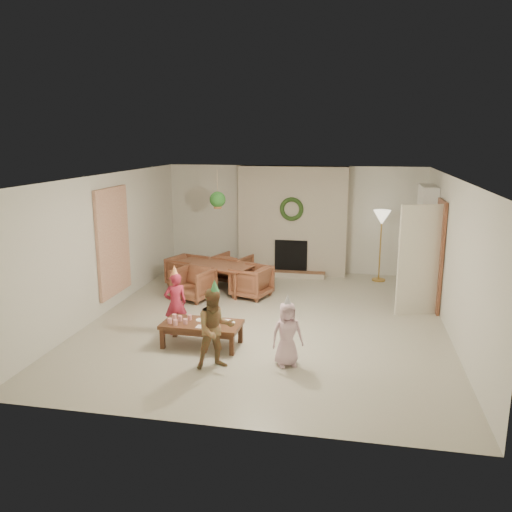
% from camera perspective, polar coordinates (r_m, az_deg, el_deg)
% --- Properties ---
extents(floor, '(7.00, 7.00, 0.00)m').
position_cam_1_polar(floor, '(9.15, 1.37, -7.05)').
color(floor, '#B7B29E').
rests_on(floor, ground).
extents(ceiling, '(7.00, 7.00, 0.00)m').
position_cam_1_polar(ceiling, '(8.62, 1.46, 8.75)').
color(ceiling, white).
rests_on(ceiling, wall_back).
extents(wall_back, '(7.00, 0.00, 7.00)m').
position_cam_1_polar(wall_back, '(12.21, 4.18, 4.06)').
color(wall_back, silver).
rests_on(wall_back, floor).
extents(wall_front, '(7.00, 0.00, 7.00)m').
position_cam_1_polar(wall_front, '(5.51, -4.75, -7.06)').
color(wall_front, silver).
rests_on(wall_front, floor).
extents(wall_left, '(0.00, 7.00, 7.00)m').
position_cam_1_polar(wall_left, '(9.75, -16.24, 1.31)').
color(wall_left, silver).
rests_on(wall_left, floor).
extents(wall_right, '(0.00, 7.00, 7.00)m').
position_cam_1_polar(wall_right, '(8.83, 20.99, -0.23)').
color(wall_right, silver).
rests_on(wall_right, floor).
extents(fireplace_mass, '(2.50, 0.40, 2.50)m').
position_cam_1_polar(fireplace_mass, '(12.02, 4.07, 3.92)').
color(fireplace_mass, '#583117').
rests_on(fireplace_mass, floor).
extents(fireplace_hearth, '(1.60, 0.30, 0.12)m').
position_cam_1_polar(fireplace_hearth, '(11.92, 3.77, -2.00)').
color(fireplace_hearth, brown).
rests_on(fireplace_hearth, floor).
extents(fireplace_firebox, '(0.75, 0.12, 0.75)m').
position_cam_1_polar(fireplace_firebox, '(11.99, 3.90, 0.01)').
color(fireplace_firebox, black).
rests_on(fireplace_firebox, floor).
extents(fireplace_wreath, '(0.54, 0.10, 0.54)m').
position_cam_1_polar(fireplace_wreath, '(11.75, 3.95, 5.19)').
color(fireplace_wreath, '#203D17').
rests_on(fireplace_wreath, fireplace_mass).
extents(floor_lamp_base, '(0.30, 0.30, 0.03)m').
position_cam_1_polar(floor_lamp_base, '(11.91, 13.38, -2.57)').
color(floor_lamp_base, gold).
rests_on(floor_lamp_base, floor).
extents(floor_lamp_post, '(0.03, 0.03, 1.43)m').
position_cam_1_polar(floor_lamp_post, '(11.74, 13.57, 0.84)').
color(floor_lamp_post, gold).
rests_on(floor_lamp_post, floor).
extents(floor_lamp_shade, '(0.38, 0.38, 0.32)m').
position_cam_1_polar(floor_lamp_shade, '(11.62, 13.75, 4.16)').
color(floor_lamp_shade, beige).
rests_on(floor_lamp_shade, floor_lamp_post).
extents(bookshelf_carcass, '(0.30, 1.00, 2.20)m').
position_cam_1_polar(bookshelf_carcass, '(11.06, 18.16, 1.72)').
color(bookshelf_carcass, white).
rests_on(bookshelf_carcass, floor).
extents(bookshelf_shelf_a, '(0.30, 0.92, 0.03)m').
position_cam_1_polar(bookshelf_shelf_a, '(11.20, 17.83, -1.54)').
color(bookshelf_shelf_a, white).
rests_on(bookshelf_shelf_a, bookshelf_carcass).
extents(bookshelf_shelf_b, '(0.30, 0.92, 0.03)m').
position_cam_1_polar(bookshelf_shelf_b, '(11.11, 17.97, 0.46)').
color(bookshelf_shelf_b, white).
rests_on(bookshelf_shelf_b, bookshelf_carcass).
extents(bookshelf_shelf_c, '(0.30, 0.92, 0.03)m').
position_cam_1_polar(bookshelf_shelf_c, '(11.03, 18.11, 2.49)').
color(bookshelf_shelf_c, white).
rests_on(bookshelf_shelf_c, bookshelf_carcass).
extents(bookshelf_shelf_d, '(0.30, 0.92, 0.03)m').
position_cam_1_polar(bookshelf_shelf_d, '(10.97, 18.26, 4.55)').
color(bookshelf_shelf_d, white).
rests_on(bookshelf_shelf_d, bookshelf_carcass).
extents(books_row_lower, '(0.20, 0.40, 0.24)m').
position_cam_1_polar(books_row_lower, '(11.02, 17.86, -1.02)').
color(books_row_lower, '#AE2820').
rests_on(books_row_lower, bookshelf_shelf_a).
extents(books_row_mid, '(0.20, 0.44, 0.24)m').
position_cam_1_polar(books_row_mid, '(11.12, 17.89, 1.23)').
color(books_row_mid, navy).
rests_on(books_row_mid, bookshelf_shelf_b).
extents(books_row_upper, '(0.20, 0.36, 0.22)m').
position_cam_1_polar(books_row_upper, '(10.91, 18.12, 3.07)').
color(books_row_upper, gold).
rests_on(books_row_upper, bookshelf_shelf_c).
extents(door_frame, '(0.05, 0.86, 2.04)m').
position_cam_1_polar(door_frame, '(10.03, 19.54, 0.04)').
color(door_frame, brown).
rests_on(door_frame, floor).
extents(door_leaf, '(0.77, 0.32, 2.00)m').
position_cam_1_polar(door_leaf, '(9.61, 17.61, -0.48)').
color(door_leaf, beige).
rests_on(door_leaf, floor).
extents(curtain_panel, '(0.06, 1.20, 2.00)m').
position_cam_1_polar(curtain_panel, '(9.91, -15.51, 1.53)').
color(curtain_panel, beige).
rests_on(curtain_panel, wall_left).
extents(dining_table, '(1.85, 1.41, 0.58)m').
position_cam_1_polar(dining_table, '(10.82, -4.61, -2.32)').
color(dining_table, brown).
rests_on(dining_table, floor).
extents(dining_chair_near, '(0.88, 0.89, 0.64)m').
position_cam_1_polar(dining_chair_near, '(10.25, -6.94, -3.06)').
color(dining_chair_near, brown).
rests_on(dining_chair_near, floor).
extents(dining_chair_far, '(0.88, 0.89, 0.64)m').
position_cam_1_polar(dining_chair_far, '(11.39, -2.53, -1.35)').
color(dining_chair_far, brown).
rests_on(dining_chair_far, floor).
extents(dining_chair_left, '(0.89, 0.88, 0.64)m').
position_cam_1_polar(dining_chair_left, '(11.23, -7.63, -1.66)').
color(dining_chair_left, brown).
rests_on(dining_chair_left, floor).
extents(dining_chair_right, '(0.89, 0.88, 0.64)m').
position_cam_1_polar(dining_chair_right, '(10.34, -0.52, -2.84)').
color(dining_chair_right, brown).
rests_on(dining_chair_right, floor).
extents(hanging_plant_cord, '(0.01, 0.01, 0.70)m').
position_cam_1_polar(hanging_plant_cord, '(10.39, -4.29, 7.50)').
color(hanging_plant_cord, tan).
rests_on(hanging_plant_cord, ceiling).
extents(hanging_plant_pot, '(0.16, 0.16, 0.12)m').
position_cam_1_polar(hanging_plant_pot, '(10.43, -4.26, 5.59)').
color(hanging_plant_pot, brown).
rests_on(hanging_plant_pot, hanging_plant_cord).
extents(hanging_plant_foliage, '(0.32, 0.32, 0.32)m').
position_cam_1_polar(hanging_plant_foliage, '(10.42, -4.27, 6.25)').
color(hanging_plant_foliage, '#1D531B').
rests_on(hanging_plant_foliage, hanging_plant_pot).
extents(coffee_table_top, '(1.23, 0.65, 0.06)m').
position_cam_1_polar(coffee_table_top, '(8.00, -6.01, -7.53)').
color(coffee_table_top, '#522E1B').
rests_on(coffee_table_top, floor).
extents(coffee_table_apron, '(1.13, 0.55, 0.07)m').
position_cam_1_polar(coffee_table_apron, '(8.02, -6.00, -7.97)').
color(coffee_table_apron, '#522E1B').
rests_on(coffee_table_apron, floor).
extents(coffee_leg_fl, '(0.07, 0.07, 0.32)m').
position_cam_1_polar(coffee_leg_fl, '(8.04, -10.29, -8.98)').
color(coffee_leg_fl, '#522E1B').
rests_on(coffee_leg_fl, floor).
extents(coffee_leg_fr, '(0.07, 0.07, 0.32)m').
position_cam_1_polar(coffee_leg_fr, '(7.69, -2.68, -9.81)').
color(coffee_leg_fr, '#522E1B').
rests_on(coffee_leg_fr, floor).
extents(coffee_leg_bl, '(0.07, 0.07, 0.32)m').
position_cam_1_polar(coffee_leg_bl, '(8.46, -8.97, -7.79)').
color(coffee_leg_bl, '#522E1B').
rests_on(coffee_leg_bl, floor).
extents(coffee_leg_br, '(0.07, 0.07, 0.32)m').
position_cam_1_polar(coffee_leg_br, '(8.13, -1.72, -8.51)').
color(coffee_leg_br, '#522E1B').
rests_on(coffee_leg_br, floor).
extents(cup_a, '(0.07, 0.07, 0.08)m').
position_cam_1_polar(cup_a, '(8.01, -9.51, -7.08)').
color(cup_a, white).
rests_on(cup_a, coffee_table_top).
extents(cup_b, '(0.07, 0.07, 0.08)m').
position_cam_1_polar(cup_b, '(8.17, -9.01, -6.65)').
color(cup_b, white).
rests_on(cup_b, coffee_table_top).
extents(cup_c, '(0.07, 0.07, 0.08)m').
position_cam_1_polar(cup_c, '(7.93, -8.89, -7.27)').
color(cup_c, white).
rests_on(cup_c, coffee_table_top).
extents(cup_d, '(0.07, 0.07, 0.08)m').
position_cam_1_polar(cup_d, '(8.09, -8.40, -6.83)').
color(cup_d, white).
rests_on(cup_d, coffee_table_top).
extents(cup_e, '(0.07, 0.07, 0.08)m').
position_cam_1_polar(cup_e, '(7.95, -7.82, -7.18)').
color(cup_e, white).
rests_on(cup_e, coffee_table_top).
extents(cup_f, '(0.07, 0.07, 0.08)m').
position_cam_1_polar(cup_f, '(8.11, -7.35, -6.75)').
color(cup_f, white).
rests_on(cup_f, coffee_table_top).
extents(plate_a, '(0.17, 0.17, 0.01)m').
position_cam_1_polar(plate_a, '(8.10, -6.07, -7.03)').
color(plate_a, white).
rests_on(plate_a, coffee_table_top).
extents(plate_b, '(0.17, 0.17, 0.01)m').
position_cam_1_polar(plate_b, '(7.83, -4.63, -7.70)').
color(plate_b, white).
rests_on(plate_b, coffee_table_top).
extents(plate_c, '(0.17, 0.17, 0.01)m').
position_cam_1_polar(plate_c, '(7.95, -2.93, -7.36)').
color(plate_c, white).
rests_on(plate_c, coffee_table_top).
extents(food_scoop, '(0.07, 0.07, 0.06)m').
position_cam_1_polar(food_scoop, '(7.82, -4.63, -7.45)').
color(food_scoop, tan).
rests_on(food_scoop, plate_b).
extents(napkin_left, '(0.14, 0.14, 0.01)m').
position_cam_1_polar(napkin_left, '(7.82, -6.10, -7.77)').
color(napkin_left, '#F5B4BE').
rests_on(napkin_left, coffee_table_top).
extents(napkin_right, '(0.14, 0.14, 0.01)m').
position_cam_1_polar(napkin_right, '(8.04, -3.42, -7.14)').
color(napkin_right, '#F5B4BE').
rests_on(napkin_right, coffee_table_top).
extents(child_red, '(0.45, 0.41, 1.02)m').
position_cam_1_polar(child_red, '(8.47, -8.89, -5.23)').
color(child_red, '#A22238').
rests_on(child_red, floor).
extents(party_hat_red, '(0.17, 0.17, 0.19)m').
position_cam_1_polar(party_hat_red, '(8.31, -9.02, -1.60)').
color(party_hat_red, '#F3D151').
rests_on(party_hat_red, child_red).
extents(child_plaid, '(0.70, 0.65, 1.14)m').
position_cam_1_polar(child_plaid, '(7.17, -4.52, -8.02)').
color(child_plaid, '#963B29').
rests_on(child_plaid, floor).
extents(party_hat_plaid, '(0.16, 0.16, 0.19)m').
position_cam_1_polar(party_hat_plaid, '(6.98, -4.61, -3.33)').
color(party_hat_plaid, '#44A055').
rests_on(party_hat_plaid, child_plaid).
extents(child_pink, '(0.53, 0.45, 0.92)m').
position_cam_1_polar(child_pink, '(7.28, 3.46, -8.61)').
color(child_pink, beige).
rests_on(child_pink, floor).
extents(party_hat_pink, '(0.15, 0.15, 0.17)m').
position_cam_1_polar(party_hat_pink, '(7.11, 3.51, -4.89)').
color(party_hat_pink, silver).
rests_on(party_hat_pink, child_pink).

